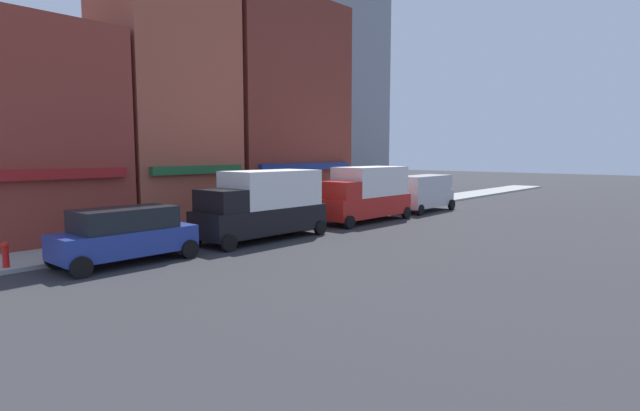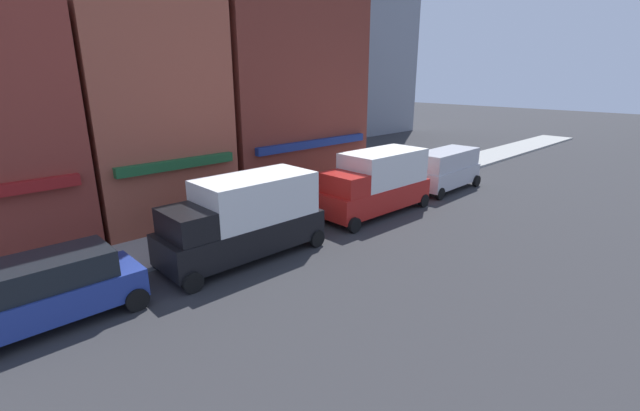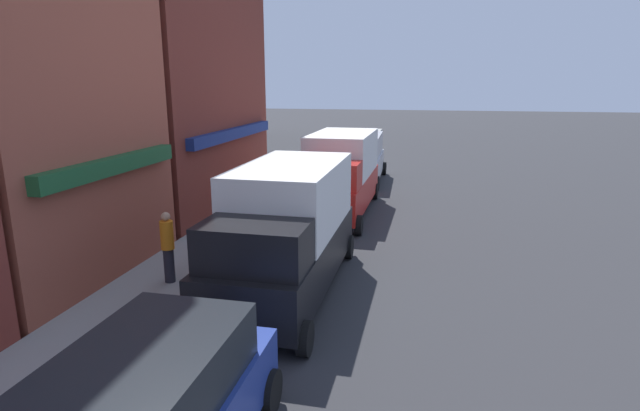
{
  "view_description": "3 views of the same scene",
  "coord_description": "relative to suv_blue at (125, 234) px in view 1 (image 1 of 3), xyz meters",
  "views": [
    {
      "loc": [
        2.9,
        -11.59,
        3.84
      ],
      "look_at": [
        21.56,
        4.7,
        1.2
      ],
      "focal_mm": 28.0,
      "sensor_mm": 36.0,
      "label": 1
    },
    {
      "loc": [
        9.38,
        -7.87,
        6.6
      ],
      "look_at": [
        21.56,
        4.7,
        1.2
      ],
      "focal_mm": 24.0,
      "sensor_mm": 36.0,
      "label": 2
    },
    {
      "loc": [
        6.84,
        1.63,
        4.93
      ],
      "look_at": [
        21.56,
        4.7,
        1.2
      ],
      "focal_mm": 28.0,
      "sensor_mm": 36.0,
      "label": 3
    }
  ],
  "objects": [
    {
      "name": "van_silver",
      "position": [
        20.52,
        -0.0,
        0.25
      ],
      "size": [
        5.05,
        2.22,
        2.34
      ],
      "rotation": [
        0.0,
        0.0,
        0.03
      ],
      "color": "#B7B7BC",
      "rests_on": "ground_plane"
    },
    {
      "name": "box_truck_black",
      "position": [
        6.41,
        -0.0,
        0.56
      ],
      "size": [
        6.22,
        2.42,
        3.04
      ],
      "rotation": [
        0.0,
        0.0,
        -0.01
      ],
      "color": "black",
      "rests_on": "ground_plane"
    },
    {
      "name": "pedestrian_orange_vest",
      "position": [
        6.02,
        2.88,
        0.04
      ],
      "size": [
        0.32,
        0.32,
        1.77
      ],
      "rotation": [
        0.0,
        0.0,
        2.71
      ],
      "color": "#23232D",
      "rests_on": "sidewalk_left"
    },
    {
      "name": "storefront_row",
      "position": [
        7.69,
        6.8,
        5.51
      ],
      "size": [
        22.99,
        5.3,
        15.75
      ],
      "color": "maroon",
      "rests_on": "ground_plane"
    },
    {
      "name": "fire_hydrant",
      "position": [
        -3.18,
        1.7,
        -0.42
      ],
      "size": [
        0.24,
        0.24,
        0.84
      ],
      "color": "red",
      "rests_on": "sidewalk_left"
    },
    {
      "name": "box_truck_red",
      "position": [
        14.05,
        -0.0,
        0.56
      ],
      "size": [
        6.24,
        2.42,
        3.04
      ],
      "rotation": [
        0.0,
        0.0,
        -0.02
      ],
      "color": "#B21E19",
      "rests_on": "ground_plane"
    },
    {
      "name": "suv_blue",
      "position": [
        0.0,
        0.0,
        0.0
      ],
      "size": [
        4.71,
        2.12,
        1.94
      ],
      "rotation": [
        0.0,
        0.0,
        -0.01
      ],
      "color": "navy",
      "rests_on": "ground_plane"
    }
  ]
}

